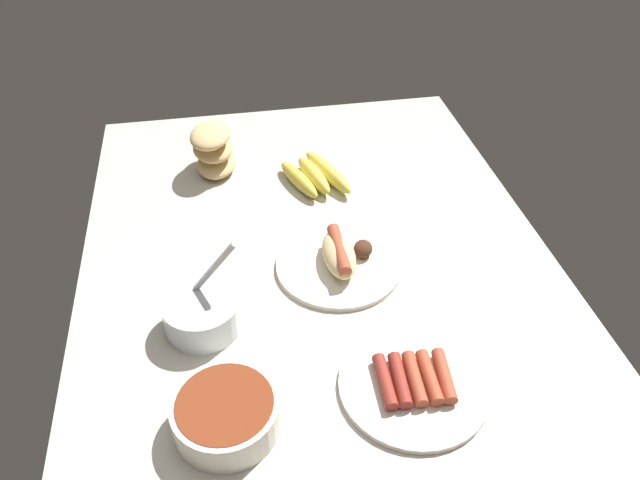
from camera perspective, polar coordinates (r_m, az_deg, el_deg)
The scene contains 7 objects.
ground_plane at distance 119.33cm, azimuth -0.23°, elevation -1.97°, with size 120.00×90.00×3.00cm, color beige.
banana_bunch at distance 137.04cm, azimuth -0.46°, elevation 6.08°, with size 18.54×15.72×3.81cm.
bowl_coleslaw at distance 104.76cm, azimuth -10.96°, elevation -6.66°, with size 13.08×13.42×15.49cm.
plate_hotdog_assembled at distance 114.77cm, azimuth 1.85°, elevation -1.84°, with size 23.70×23.70×5.61cm.
plate_sausages at distance 97.62cm, azimuth 8.78°, elevation -13.08°, with size 23.38×23.38×3.11cm.
bowl_chili at distance 91.85cm, azimuth -8.79°, elevation -15.72°, with size 15.64×15.64×5.56cm.
bread_stack at distance 141.67cm, azimuth -9.97°, elevation 8.38°, with size 14.25×11.23×10.80cm.
Camera 1 is at (-87.46, 15.30, 78.22)cm, focal length 34.22 mm.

